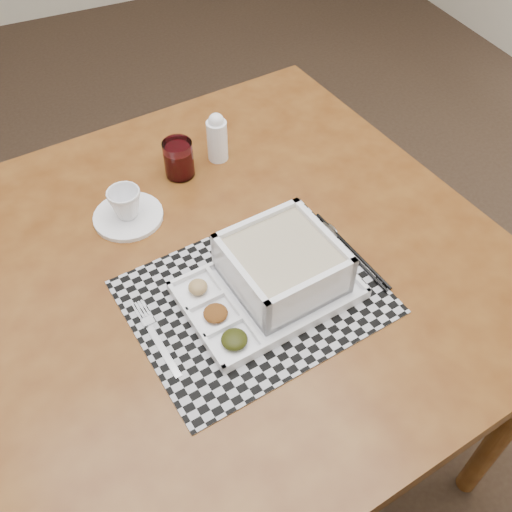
% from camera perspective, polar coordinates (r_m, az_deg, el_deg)
% --- Properties ---
extents(floor, '(5.00, 5.00, 0.00)m').
position_cam_1_polar(floor, '(2.09, -11.92, -6.40)').
color(floor, black).
rests_on(floor, ground).
extents(dining_table, '(1.21, 1.21, 0.81)m').
position_cam_1_polar(dining_table, '(1.22, -2.93, -2.65)').
color(dining_table, '#51260E').
rests_on(dining_table, ground).
extents(placemat, '(0.50, 0.42, 0.00)m').
position_cam_1_polar(placemat, '(1.09, -0.15, -4.10)').
color(placemat, '#ADADB5').
rests_on(placemat, dining_table).
extents(serving_tray, '(0.34, 0.26, 0.10)m').
position_cam_1_polar(serving_tray, '(1.07, 2.18, -1.62)').
color(serving_tray, white).
rests_on(serving_tray, placemat).
extents(fork, '(0.04, 0.19, 0.00)m').
position_cam_1_polar(fork, '(1.05, -9.90, -7.86)').
color(fork, silver).
rests_on(fork, placemat).
extents(spoon, '(0.04, 0.18, 0.01)m').
position_cam_1_polar(spoon, '(1.20, 7.60, 2.11)').
color(spoon, silver).
rests_on(spoon, placemat).
extents(chopsticks, '(0.05, 0.24, 0.01)m').
position_cam_1_polar(chopsticks, '(1.17, 9.39, 0.53)').
color(chopsticks, black).
rests_on(chopsticks, placemat).
extents(saucer, '(0.15, 0.15, 0.01)m').
position_cam_1_polar(saucer, '(1.26, -12.64, 3.90)').
color(saucer, white).
rests_on(saucer, dining_table).
extents(cup, '(0.09, 0.09, 0.07)m').
position_cam_1_polar(cup, '(1.23, -12.93, 5.16)').
color(cup, white).
rests_on(cup, saucer).
extents(juice_glass, '(0.07, 0.07, 0.09)m').
position_cam_1_polar(juice_glass, '(1.33, -7.73, 9.47)').
color(juice_glass, white).
rests_on(juice_glass, dining_table).
extents(creamer_bottle, '(0.05, 0.05, 0.12)m').
position_cam_1_polar(creamer_bottle, '(1.35, -3.91, 11.75)').
color(creamer_bottle, white).
rests_on(creamer_bottle, dining_table).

